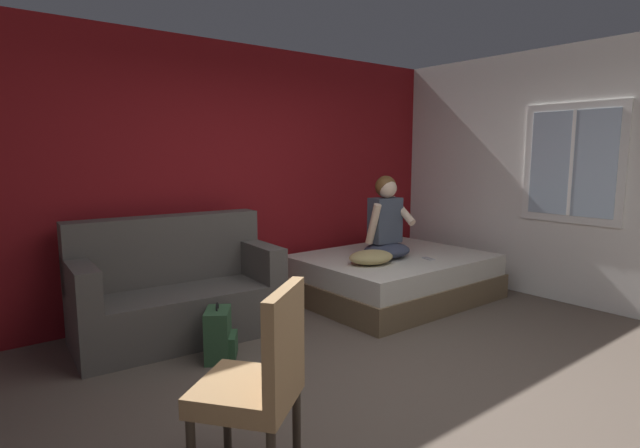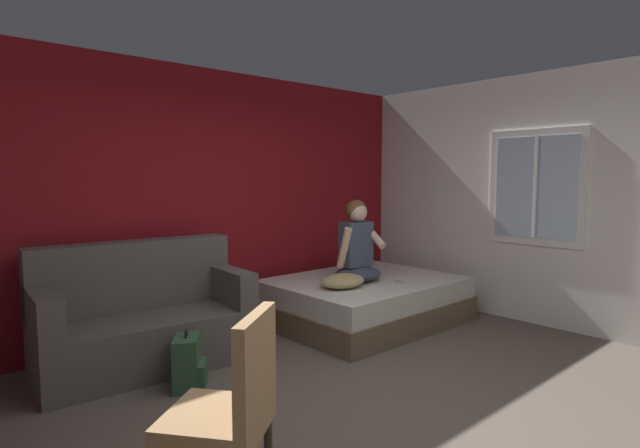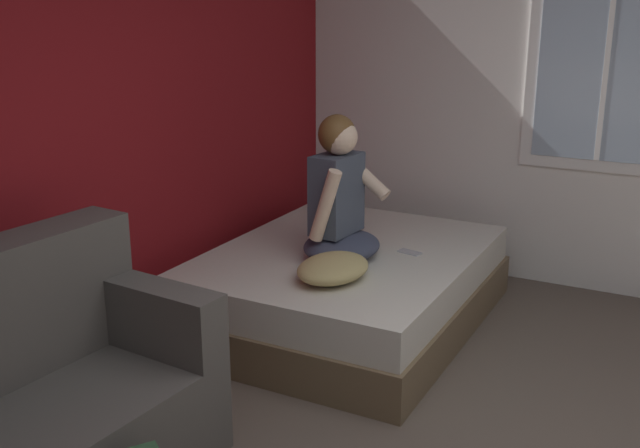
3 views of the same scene
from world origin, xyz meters
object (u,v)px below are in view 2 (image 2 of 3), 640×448
object	(u,v)px
side_chair	(230,407)
person_seated	(357,248)
throw_pillow	(342,281)
couch	(144,319)
backpack	(188,363)
bed	(365,300)
cell_phone	(399,282)

from	to	relation	value
side_chair	person_seated	xyz separation A→B (m)	(2.65, 1.74, 0.30)
throw_pillow	couch	bearing A→B (deg)	163.63
person_seated	backpack	bearing A→B (deg)	-172.06
bed	couch	world-z (taller)	couch
side_chair	cell_phone	world-z (taller)	side_chair
throw_pillow	backpack	bearing A→B (deg)	-174.90
person_seated	throw_pillow	world-z (taller)	person_seated
couch	cell_phone	bearing A→B (deg)	-16.85
bed	person_seated	xyz separation A→B (m)	(-0.15, -0.02, 0.60)
side_chair	throw_pillow	xyz separation A→B (m)	(2.30, 1.60, 0.02)
side_chair	backpack	size ratio (longest dim) A/B	2.14
cell_phone	side_chair	bearing A→B (deg)	-142.76
couch	person_seated	xyz separation A→B (m)	(2.19, -0.40, 0.44)
throw_pillow	cell_phone	world-z (taller)	throw_pillow
side_chair	throw_pillow	distance (m)	2.80
person_seated	throw_pillow	size ratio (longest dim) A/B	1.82
backpack	cell_phone	distance (m)	2.44
couch	person_seated	distance (m)	2.27
throw_pillow	bed	bearing A→B (deg)	17.40
bed	backpack	distance (m)	2.30
bed	person_seated	size ratio (longest dim) A/B	2.30
bed	couch	distance (m)	2.37
person_seated	side_chair	bearing A→B (deg)	-146.74
backpack	throw_pillow	distance (m)	1.82
bed	cell_phone	world-z (taller)	cell_phone
side_chair	cell_phone	size ratio (longest dim) A/B	6.81
couch	person_seated	world-z (taller)	person_seated
cell_phone	throw_pillow	bearing A→B (deg)	173.70
bed	side_chair	xyz separation A→B (m)	(-2.80, -1.76, 0.30)
cell_phone	bed	bearing A→B (deg)	122.66
couch	side_chair	bearing A→B (deg)	-102.24
side_chair	throw_pillow	size ratio (longest dim) A/B	2.04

